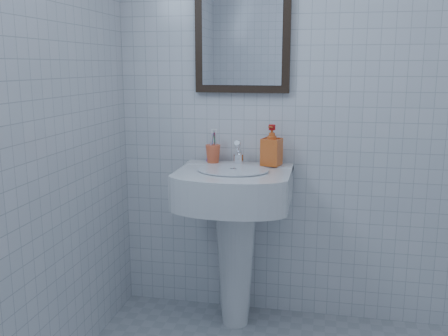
# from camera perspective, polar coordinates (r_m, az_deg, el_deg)

# --- Properties ---
(wall_back) EXTENTS (2.20, 0.02, 2.50)m
(wall_back) POSITION_cam_1_polar(r_m,az_deg,el_deg) (2.66, 11.22, 8.58)
(wall_back) COLOR silver
(wall_back) RESTS_ON ground
(wall_front) EXTENTS (2.20, 0.02, 2.50)m
(wall_front) POSITION_cam_1_polar(r_m,az_deg,el_deg) (0.29, 7.74, -15.59)
(wall_front) COLOR silver
(wall_front) RESTS_ON ground
(washbasin) EXTENTS (0.57, 0.42, 0.88)m
(washbasin) POSITION_cam_1_polar(r_m,az_deg,el_deg) (2.61, 1.25, -6.08)
(washbasin) COLOR silver
(washbasin) RESTS_ON ground
(faucet) EXTENTS (0.05, 0.12, 0.14)m
(faucet) POSITION_cam_1_polar(r_m,az_deg,el_deg) (2.63, 1.68, 1.56)
(faucet) COLOR white
(faucet) RESTS_ON washbasin
(toothbrush_cup) EXTENTS (0.10, 0.10, 0.10)m
(toothbrush_cup) POSITION_cam_1_polar(r_m,az_deg,el_deg) (2.68, -1.27, 1.64)
(toothbrush_cup) COLOR #E85B34
(toothbrush_cup) RESTS_ON washbasin
(soap_dispenser) EXTENTS (0.12, 0.12, 0.21)m
(soap_dispenser) POSITION_cam_1_polar(r_m,az_deg,el_deg) (2.61, 5.47, 2.59)
(soap_dispenser) COLOR red
(soap_dispenser) RESTS_ON washbasin
(wall_mirror) EXTENTS (0.50, 0.04, 0.62)m
(wall_mirror) POSITION_cam_1_polar(r_m,az_deg,el_deg) (2.68, 2.10, 15.22)
(wall_mirror) COLOR black
(wall_mirror) RESTS_ON wall_back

